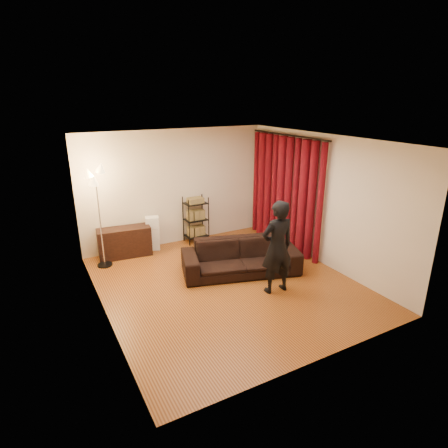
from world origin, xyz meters
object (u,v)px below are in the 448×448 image
media_cabinet (125,242)px  storage_boxes (153,233)px  sofa (241,257)px  person (277,247)px  wire_shelf (196,220)px  floor_lamp (100,219)px

media_cabinet → storage_boxes: (0.67, 0.08, 0.06)m
sofa → person: bearing=-62.6°
sofa → wire_shelf: (-0.08, 1.99, 0.22)m
sofa → storage_boxes: (-1.16, 2.02, 0.06)m
person → storage_boxes: (-1.34, 2.96, -0.47)m
person → storage_boxes: size_ratio=2.19×
person → media_cabinet: person is taller
storage_boxes → sofa: bearing=-60.1°
wire_shelf → storage_boxes: bearing=173.2°
media_cabinet → wire_shelf: (1.76, 0.05, 0.23)m
sofa → wire_shelf: bearing=109.0°
sofa → media_cabinet: 2.67m
wire_shelf → media_cabinet: bearing=176.7°
media_cabinet → storage_boxes: 0.68m
media_cabinet → storage_boxes: bearing=13.2°
person → wire_shelf: person is taller
person → floor_lamp: 3.62m
media_cabinet → floor_lamp: bearing=-144.4°
floor_lamp → sofa: bearing=-34.9°
media_cabinet → wire_shelf: wire_shelf is taller
wire_shelf → person: bearing=-89.9°
person → floor_lamp: size_ratio=0.83×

